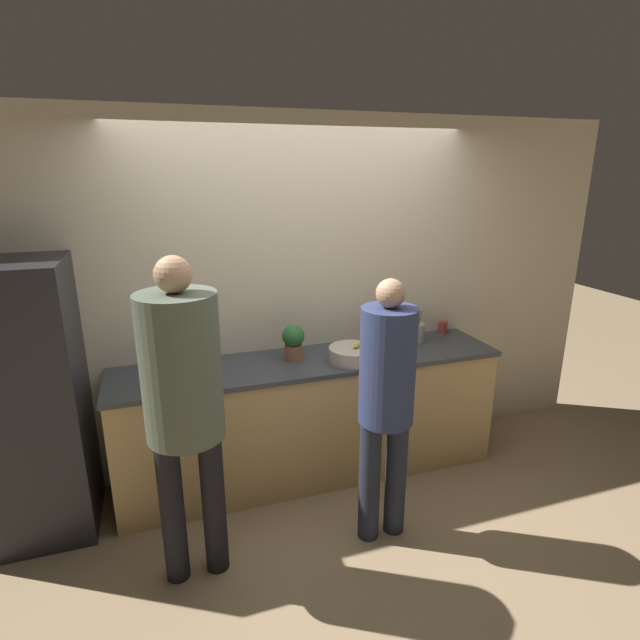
{
  "coord_description": "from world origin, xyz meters",
  "views": [
    {
      "loc": [
        -0.99,
        -2.82,
        2.22
      ],
      "look_at": [
        0.0,
        0.14,
        1.27
      ],
      "focal_mm": 28.0,
      "sensor_mm": 36.0,
      "label": 1
    }
  ],
  "objects_px": {
    "bottle_dark": "(390,334)",
    "cup_red": "(443,327)",
    "refrigerator": "(27,403)",
    "person_center": "(386,394)",
    "bottle_red": "(381,335)",
    "potted_plant": "(293,341)",
    "person_left": "(183,392)",
    "fruit_bowl": "(353,354)",
    "utensil_crock": "(418,332)"
  },
  "relations": [
    {
      "from": "bottle_dark",
      "to": "cup_red",
      "type": "height_order",
      "value": "bottle_dark"
    },
    {
      "from": "refrigerator",
      "to": "cup_red",
      "type": "relative_size",
      "value": 16.66
    },
    {
      "from": "person_center",
      "to": "bottle_red",
      "type": "xyz_separation_m",
      "value": [
        0.4,
        0.92,
        0.03
      ]
    },
    {
      "from": "person_center",
      "to": "potted_plant",
      "type": "relative_size",
      "value": 6.49
    },
    {
      "from": "potted_plant",
      "to": "person_center",
      "type": "bearing_deg",
      "value": -67.92
    },
    {
      "from": "person_center",
      "to": "bottle_dark",
      "type": "height_order",
      "value": "person_center"
    },
    {
      "from": "bottle_dark",
      "to": "bottle_red",
      "type": "height_order",
      "value": "bottle_red"
    },
    {
      "from": "bottle_dark",
      "to": "person_left",
      "type": "bearing_deg",
      "value": -150.61
    },
    {
      "from": "refrigerator",
      "to": "bottle_dark",
      "type": "distance_m",
      "value": 2.51
    },
    {
      "from": "fruit_bowl",
      "to": "potted_plant",
      "type": "height_order",
      "value": "potted_plant"
    },
    {
      "from": "person_left",
      "to": "person_center",
      "type": "distance_m",
      "value": 1.14
    },
    {
      "from": "utensil_crock",
      "to": "bottle_red",
      "type": "height_order",
      "value": "utensil_crock"
    },
    {
      "from": "fruit_bowl",
      "to": "person_left",
      "type": "bearing_deg",
      "value": -152.78
    },
    {
      "from": "potted_plant",
      "to": "bottle_dark",
      "type": "bearing_deg",
      "value": 9.23
    },
    {
      "from": "person_left",
      "to": "fruit_bowl",
      "type": "distance_m",
      "value": 1.34
    },
    {
      "from": "bottle_red",
      "to": "potted_plant",
      "type": "distance_m",
      "value": 0.74
    },
    {
      "from": "refrigerator",
      "to": "cup_red",
      "type": "xyz_separation_m",
      "value": [
        3.0,
        0.23,
        0.1
      ]
    },
    {
      "from": "person_left",
      "to": "person_center",
      "type": "height_order",
      "value": "person_left"
    },
    {
      "from": "utensil_crock",
      "to": "potted_plant",
      "type": "bearing_deg",
      "value": -176.94
    },
    {
      "from": "person_left",
      "to": "utensil_crock",
      "type": "height_order",
      "value": "person_left"
    },
    {
      "from": "refrigerator",
      "to": "person_center",
      "type": "xyz_separation_m",
      "value": [
        2.01,
        -0.76,
        0.1
      ]
    },
    {
      "from": "bottle_red",
      "to": "cup_red",
      "type": "height_order",
      "value": "bottle_red"
    },
    {
      "from": "bottle_dark",
      "to": "cup_red",
      "type": "relative_size",
      "value": 1.43
    },
    {
      "from": "utensil_crock",
      "to": "potted_plant",
      "type": "relative_size",
      "value": 1.01
    },
    {
      "from": "fruit_bowl",
      "to": "bottle_red",
      "type": "relative_size",
      "value": 1.88
    },
    {
      "from": "utensil_crock",
      "to": "potted_plant",
      "type": "xyz_separation_m",
      "value": [
        -1.02,
        -0.05,
        0.06
      ]
    },
    {
      "from": "person_center",
      "to": "utensil_crock",
      "type": "height_order",
      "value": "person_center"
    },
    {
      "from": "refrigerator",
      "to": "utensil_crock",
      "type": "xyz_separation_m",
      "value": [
        2.71,
        0.11,
        0.13
      ]
    },
    {
      "from": "person_center",
      "to": "utensil_crock",
      "type": "bearing_deg",
      "value": 51.56
    },
    {
      "from": "utensil_crock",
      "to": "bottle_red",
      "type": "distance_m",
      "value": 0.3
    },
    {
      "from": "person_center",
      "to": "cup_red",
      "type": "distance_m",
      "value": 1.4
    },
    {
      "from": "fruit_bowl",
      "to": "utensil_crock",
      "type": "distance_m",
      "value": 0.67
    },
    {
      "from": "refrigerator",
      "to": "bottle_dark",
      "type": "height_order",
      "value": "refrigerator"
    },
    {
      "from": "bottle_dark",
      "to": "potted_plant",
      "type": "distance_m",
      "value": 0.83
    },
    {
      "from": "potted_plant",
      "to": "fruit_bowl",
      "type": "bearing_deg",
      "value": -23.14
    },
    {
      "from": "bottle_red",
      "to": "bottle_dark",
      "type": "bearing_deg",
      "value": 21.08
    },
    {
      "from": "person_left",
      "to": "bottle_dark",
      "type": "relative_size",
      "value": 12.34
    },
    {
      "from": "refrigerator",
      "to": "bottle_dark",
      "type": "relative_size",
      "value": 11.67
    },
    {
      "from": "bottle_dark",
      "to": "potted_plant",
      "type": "relative_size",
      "value": 0.58
    },
    {
      "from": "person_center",
      "to": "potted_plant",
      "type": "height_order",
      "value": "person_center"
    },
    {
      "from": "utensil_crock",
      "to": "person_left",
      "type": "bearing_deg",
      "value": -155.45
    },
    {
      "from": "utensil_crock",
      "to": "cup_red",
      "type": "height_order",
      "value": "utensil_crock"
    },
    {
      "from": "person_center",
      "to": "refrigerator",
      "type": "bearing_deg",
      "value": 159.32
    },
    {
      "from": "utensil_crock",
      "to": "cup_red",
      "type": "bearing_deg",
      "value": 20.97
    },
    {
      "from": "bottle_red",
      "to": "potted_plant",
      "type": "bearing_deg",
      "value": -172.28
    },
    {
      "from": "person_left",
      "to": "bottle_red",
      "type": "distance_m",
      "value": 1.77
    },
    {
      "from": "fruit_bowl",
      "to": "potted_plant",
      "type": "xyz_separation_m",
      "value": [
        -0.39,
        0.17,
        0.09
      ]
    },
    {
      "from": "refrigerator",
      "to": "potted_plant",
      "type": "xyz_separation_m",
      "value": [
        1.68,
        0.06,
        0.19
      ]
    },
    {
      "from": "person_left",
      "to": "bottle_dark",
      "type": "bearing_deg",
      "value": 29.39
    },
    {
      "from": "fruit_bowl",
      "to": "utensil_crock",
      "type": "height_order",
      "value": "utensil_crock"
    }
  ]
}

